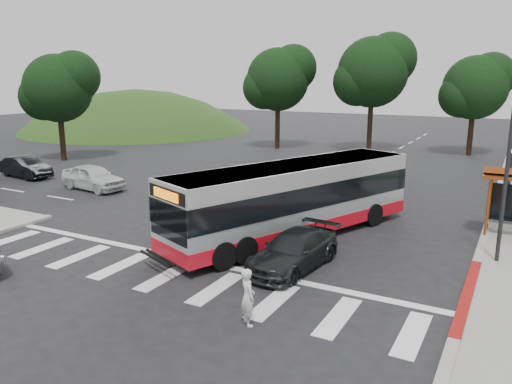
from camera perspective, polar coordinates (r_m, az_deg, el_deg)
The scene contains 16 objects.
ground at distance 20.92m, azimuth -1.74°, elevation -4.98°, with size 140.00×140.00×0.00m, color black.
curb_east at distance 26.02m, azimuth 25.24°, elevation -2.46°, with size 0.30×40.00×0.15m, color #9E9991.
curb_east_red at distance 16.52m, azimuth 22.99°, elevation -10.84°, with size 0.32×6.00×0.15m, color maroon.
hillside_nw at distance 63.51m, azimuth -13.34°, elevation 6.88°, with size 44.00×44.00×10.00m, color #264315.
crosswalk_ladder at distance 17.05m, azimuth -10.31°, elevation -9.47°, with size 18.00×2.60×0.01m, color silver.
traffic_signal_ne_tall at distance 18.87m, azimuth 26.91°, elevation 3.73°, with size 0.18×0.37×6.50m.
traffic_signal_ne_short at distance 26.00m, azimuth 27.14°, elevation 2.78°, with size 0.18×0.37×4.00m.
tree_north_a at distance 44.88m, azimuth 13.31°, elevation 13.31°, with size 6.60×6.15×10.17m.
tree_north_b at distance 45.43m, azimuth 23.85°, elevation 10.97°, with size 5.72×5.33×8.43m.
tree_north_c at distance 45.82m, azimuth 2.64°, elevation 12.84°, with size 6.16×5.74×9.30m.
tree_west_a at distance 41.98m, azimuth -21.58°, elevation 11.08°, with size 5.72×5.33×8.43m.
transit_bus at distance 20.49m, azimuth 4.33°, elevation -1.00°, with size 2.53×11.69×3.02m, color #A6A9AB, non-canonical shape.
pedestrian at distance 13.48m, azimuth -0.95°, elevation -11.90°, with size 0.58×0.38×1.59m, color white.
dark_sedan at distance 17.33m, azimuth 4.33°, elevation -6.70°, with size 1.76×4.34×1.26m, color black.
west_car_white at distance 30.64m, azimuth -18.12°, elevation 1.62°, with size 1.74×4.31×1.47m, color silver.
west_car_black at distance 36.03m, azimuth -24.85°, elevation 2.61°, with size 1.45×4.17×1.37m, color black.
Camera 1 is at (10.00, -17.19, 6.49)m, focal length 35.00 mm.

